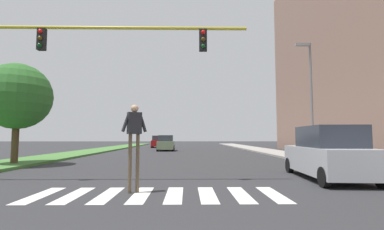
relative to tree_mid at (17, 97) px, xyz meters
The scene contains 11 objects.
ground_plane 17.87m from the tree_mid, 60.32° to the left, with size 140.00×140.00×0.00m, color #2D2D30.
crosswalk 12.25m from the tree_mid, 42.08° to the right, with size 6.75×2.20×0.01m.
median_strip 13.70m from the tree_mid, 92.12° to the left, with size 3.47×64.00×0.15m, color #477A38.
tree_mid is the anchor object (origin of this frame).
sidewalk_right 22.54m from the tree_mid, 36.33° to the left, with size 3.00×64.00×0.15m, color #9E9991.
traffic_light_gantry 7.01m from the tree_mid, 52.64° to the right, with size 10.76×0.30×6.00m.
street_lamp_right 17.46m from the tree_mid, ahead, with size 1.02×0.24×7.50m.
pedestrian_performer 11.13m from the tree_mid, 43.44° to the right, with size 0.71×0.42×2.49m.
suv_crossing 15.82m from the tree_mid, 19.10° to the right, with size 2.27×4.73×1.97m.
sedan_midblock 18.29m from the tree_mid, 67.12° to the left, with size 1.97×4.30×1.76m.
sedan_distant 27.02m from the tree_mid, 79.17° to the left, with size 2.04×4.26×1.77m.
Camera 1 is at (0.80, -0.68, 1.57)m, focal length 26.11 mm.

